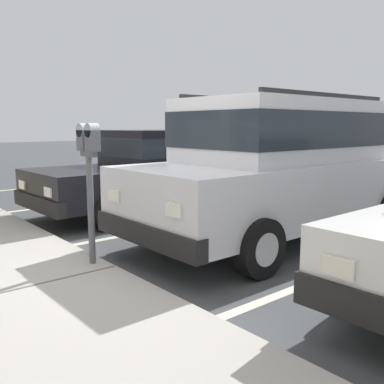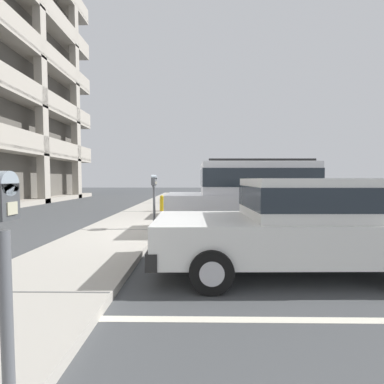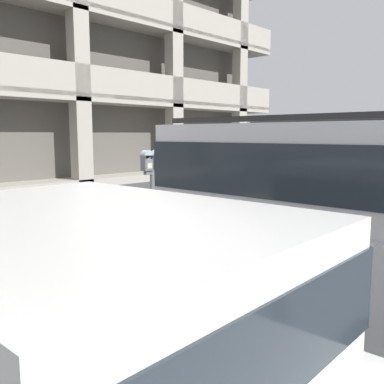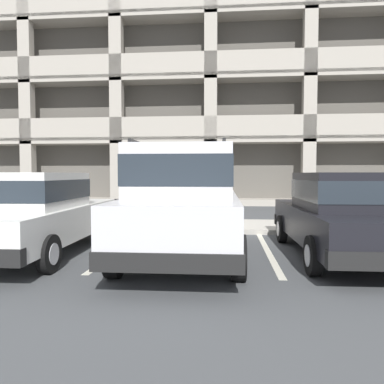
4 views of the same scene
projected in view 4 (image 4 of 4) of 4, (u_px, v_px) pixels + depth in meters
ground_plane at (200, 237)px, 9.24m from camera, size 80.00×80.00×0.10m
sidewalk at (203, 226)px, 10.53m from camera, size 40.00×2.20×0.12m
parking_stall_lines at (266, 247)px, 7.71m from camera, size 11.81×4.80×0.01m
silver_suv at (185, 198)px, 6.76m from camera, size 2.06×4.80×2.03m
red_sedan at (36, 211)px, 6.97m from camera, size 1.91×4.51×1.54m
dark_hatchback at (343, 213)px, 6.74m from camera, size 1.92×4.52×1.54m
parking_meter_near at (211, 184)px, 9.50m from camera, size 0.35×0.12×1.53m
parking_garage at (214, 75)px, 22.79m from camera, size 32.00×10.00×16.25m
fire_hydrant at (369, 215)px, 9.47m from camera, size 0.30×0.30×0.70m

